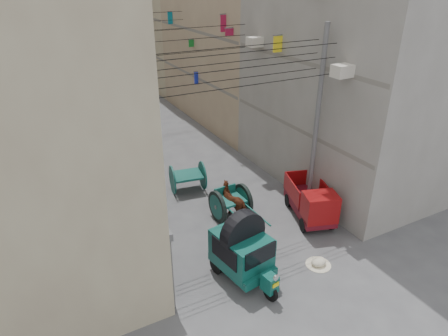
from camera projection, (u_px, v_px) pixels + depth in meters
ground at (339, 335)px, 11.77m from camera, size 140.00×140.00×0.00m
building_row_right at (168, 7)px, 39.29m from camera, size 8.00×62.00×14.00m
shutters_left at (113, 176)px, 17.67m from camera, size 0.18×14.40×2.88m
signboards at (126, 72)px, 27.39m from camera, size 8.22×40.52×5.67m
ac_units at (299, 32)px, 16.08m from camera, size 0.70×6.55×3.35m
utility_poles at (146, 78)px, 23.46m from camera, size 7.40×22.20×8.00m
overhead_cables at (158, 34)px, 20.17m from camera, size 7.40×22.52×1.12m
auto_rickshaw at (243, 249)px, 13.55m from camera, size 1.91×2.90×1.98m
tonga_cart at (231, 202)px, 17.13m from camera, size 1.51×3.11×1.39m
mini_truck at (313, 205)px, 16.76m from camera, size 2.23×3.31×1.71m
second_cart at (188, 177)px, 19.24m from camera, size 1.78×1.63×1.39m
feed_sack at (319, 262)px, 14.52m from camera, size 0.57×0.46×0.29m
horse at (235, 202)px, 17.16m from camera, size 1.25×1.87×1.45m
distant_car_white at (102, 114)px, 28.02m from camera, size 2.56×4.02×1.27m
distant_car_grey at (115, 74)px, 39.20m from camera, size 1.80×3.67×1.16m
distant_car_green at (67, 65)px, 42.83m from camera, size 2.12×4.44×1.25m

